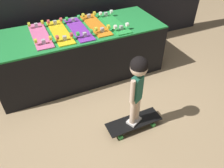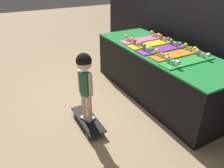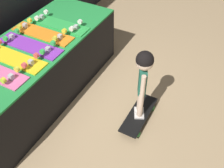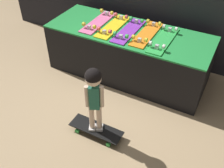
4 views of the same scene
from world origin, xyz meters
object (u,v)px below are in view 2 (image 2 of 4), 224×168
skateboard_on_floor (88,120)px  child (85,75)px  skateboard_pink_on_rack (143,39)px  skateboard_purple_on_rack (162,48)px  skateboard_orange_on_rack (176,53)px  skateboard_green_on_rack (188,60)px  skateboard_yellow_on_rack (151,43)px

skateboard_on_floor → child: size_ratio=0.75×
skateboard_pink_on_rack → skateboard_purple_on_rack: size_ratio=1.00×
skateboard_orange_on_rack → skateboard_on_floor: 1.37m
skateboard_pink_on_rack → skateboard_green_on_rack: same height
skateboard_purple_on_rack → skateboard_orange_on_rack: same height
skateboard_green_on_rack → skateboard_purple_on_rack: bearing=178.6°
skateboard_pink_on_rack → skateboard_on_floor: (0.65, -1.21, -0.63)m
skateboard_yellow_on_rack → skateboard_green_on_rack: size_ratio=1.00×
skateboard_green_on_rack → child: child is taller
skateboard_yellow_on_rack → skateboard_orange_on_rack: 0.48m
skateboard_orange_on_rack → child: (-0.06, -1.21, -0.04)m
skateboard_yellow_on_rack → child: 1.27m
skateboard_pink_on_rack → skateboard_orange_on_rack: size_ratio=1.00×
skateboard_pink_on_rack → skateboard_purple_on_rack: (0.48, -0.03, 0.00)m
skateboard_purple_on_rack → skateboard_on_floor: skateboard_purple_on_rack is taller
skateboard_pink_on_rack → skateboard_green_on_rack: bearing=-2.5°
skateboard_pink_on_rack → skateboard_orange_on_rack: bearing=0.1°
skateboard_orange_on_rack → skateboard_on_floor: skateboard_orange_on_rack is taller
skateboard_orange_on_rack → skateboard_on_floor: size_ratio=1.18×
skateboard_orange_on_rack → child: 1.22m
skateboard_yellow_on_rack → skateboard_orange_on_rack: same height
skateboard_yellow_on_rack → skateboard_on_floor: (0.42, -1.20, -0.63)m
skateboard_yellow_on_rack → child: size_ratio=0.89×
skateboard_pink_on_rack → skateboard_on_floor: 1.52m
skateboard_on_floor → child: child is taller
skateboard_purple_on_rack → skateboard_yellow_on_rack: bearing=177.0°
skateboard_pink_on_rack → skateboard_on_floor: size_ratio=1.18×
skateboard_green_on_rack → child: (-0.30, -1.17, -0.04)m
skateboard_yellow_on_rack → skateboard_orange_on_rack: bearing=2.3°
skateboard_pink_on_rack → skateboard_purple_on_rack: 0.48m
skateboard_on_floor → skateboard_green_on_rack: bearing=75.8°
skateboard_purple_on_rack → skateboard_on_floor: bearing=-81.4°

